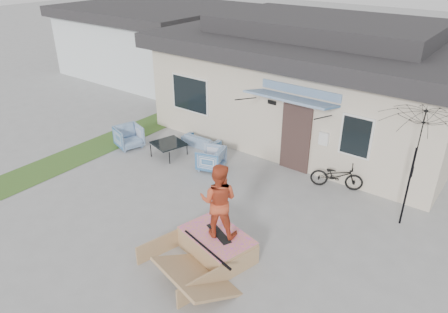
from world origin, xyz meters
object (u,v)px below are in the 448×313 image
Objects in this scene: armchair_left at (129,136)px; coffee_table at (169,149)px; armchair_right at (211,157)px; bicycle at (337,173)px; skate_ramp at (217,244)px; loveseat at (201,139)px; patio_umbrella at (414,161)px; skater at (219,199)px; skateboard at (219,233)px.

coffee_table is at bearing -60.38° from armchair_left.
armchair_left reaches higher than coffee_table.
armchair_right is at bearing -64.45° from armchair_left.
bicycle reaches higher than skate_ramp.
loveseat is 0.65× the size of skate_ramp.
loveseat is at bearing 73.95° from coffee_table.
patio_umbrella is (8.83, 1.09, 1.33)m from armchair_left.
coffee_table is 5.24m from skate_ramp.
armchair_left is at bearing -99.19° from armchair_right.
loveseat is at bearing -70.22° from skater.
loveseat is at bearing -147.09° from armchair_right.
skater is at bearing 24.01° from armchair_right.
bicycle is at bearing -58.18° from armchair_left.
patio_umbrella is at bearing 5.91° from coffee_table.
loveseat is 1.73m from armchair_right.
armchair_left is at bearing 170.10° from skate_ramp.
armchair_right reaches higher than skateboard.
patio_umbrella reaches higher than armchair_right.
skateboard is (5.90, -2.57, 0.13)m from armchair_left.
skater is at bearing -33.84° from coffee_table.
patio_umbrella is at bearing 173.79° from loveseat.
patio_umbrella is 1.08× the size of skate_ramp.
skater reaches higher than patio_umbrella.
loveseat reaches higher than coffee_table.
armchair_right is 3.80m from bicycle.
skateboard reaches higher than loveseat.
skate_ramp is (3.97, -4.19, -0.01)m from loveseat.
skate_ramp is at bearing 23.39° from armchair_right.
armchair_left is 7.03m from bicycle.
armchair_left is at bearing -167.87° from coffee_table.
skate_ramp is 2.56× the size of skateboard.
coffee_table is 7.46m from patio_umbrella.
skater is (-2.93, -3.66, -0.31)m from patio_umbrella.
patio_umbrella is at bearing -65.48° from armchair_left.
armchair_left is at bearing -179.41° from skateboard.
skate_ramp is at bearing -79.98° from skateboard.
bicycle is 2.47m from patio_umbrella.
skate_ramp is at bearing 51.73° from skater.
patio_umbrella is 4.96m from skate_ramp.
skateboard is at bearing 131.65° from loveseat.
armchair_left is at bearing 83.64° from bicycle.
patio_umbrella reaches higher than skateboard.
skate_ramp is at bearing -128.40° from patio_umbrella.
bicycle is at bearing 14.98° from coffee_table.
bicycle is 0.86× the size of skater.
bicycle is 4.47m from skate_ramp.
skater is (0.00, 0.00, 0.88)m from skateboard.
patio_umbrella reaches higher than loveseat.
coffee_table is 0.55× the size of skater.
skater is at bearing 131.65° from loveseat.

